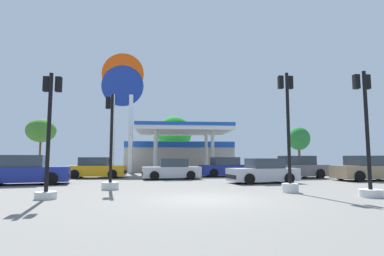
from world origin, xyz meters
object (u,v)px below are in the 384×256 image
(car_0, at_px, (172,170))
(traffic_signal_3, at_px, (110,164))
(car_2, at_px, (26,171))
(traffic_signal_2, at_px, (289,149))
(tree_0, at_px, (41,131))
(tree_2, at_px, (299,139))
(car_1, at_px, (295,168))
(station_pole_sign, at_px, (122,96))
(car_3, at_px, (96,169))
(car_6, at_px, (263,172))
(car_5, at_px, (226,168))
(traffic_signal_1, at_px, (368,155))
(car_4, at_px, (368,169))
(tree_1, at_px, (174,134))
(traffic_signal_0, at_px, (48,151))

(car_0, bearing_deg, traffic_signal_3, -114.92)
(car_2, bearing_deg, traffic_signal_3, -31.88)
(car_2, bearing_deg, traffic_signal_2, -21.77)
(tree_0, height_order, tree_2, tree_0)
(car_1, relative_size, car_2, 0.99)
(station_pole_sign, relative_size, traffic_signal_3, 2.72)
(car_2, height_order, car_3, car_2)
(car_3, xyz_separation_m, car_6, (10.74, -5.66, -0.04))
(car_5, bearing_deg, tree_2, 49.72)
(car_2, xyz_separation_m, traffic_signal_1, (15.29, -6.98, 0.83))
(traffic_signal_2, bearing_deg, tree_0, 127.18)
(car_2, bearing_deg, tree_0, 109.18)
(traffic_signal_1, xyz_separation_m, traffic_signal_3, (-10.19, 3.80, -0.39))
(car_0, relative_size, car_4, 0.90)
(car_0, height_order, tree_2, tree_2)
(car_5, bearing_deg, car_1, -29.81)
(traffic_signal_2, xyz_separation_m, traffic_signal_3, (-7.85, 2.00, -0.66))
(traffic_signal_2, distance_m, tree_0, 34.23)
(car_0, relative_size, tree_0, 0.65)
(traffic_signal_1, bearing_deg, car_5, 101.07)
(traffic_signal_3, bearing_deg, car_1, 29.38)
(traffic_signal_1, distance_m, tree_1, 30.98)
(traffic_signal_2, relative_size, traffic_signal_3, 1.16)
(traffic_signal_2, bearing_deg, traffic_signal_0, -173.59)
(car_1, distance_m, car_6, 5.52)
(car_0, xyz_separation_m, car_5, (4.49, 2.80, 0.05))
(station_pole_sign, bearing_deg, car_3, -95.62)
(traffic_signal_2, distance_m, tree_1, 28.80)
(traffic_signal_0, distance_m, tree_1, 30.21)
(traffic_signal_0, bearing_deg, tree_0, 111.34)
(car_6, bearing_deg, car_3, 152.19)
(station_pole_sign, distance_m, car_2, 15.36)
(car_4, relative_size, car_6, 1.09)
(station_pole_sign, xyz_separation_m, car_5, (9.22, -6.90, -7.11))
(tree_2, bearing_deg, traffic_signal_2, -116.04)
(car_4, relative_size, traffic_signal_1, 0.95)
(car_2, height_order, traffic_signal_0, traffic_signal_0)
(tree_2, bearing_deg, traffic_signal_0, -128.73)
(station_pole_sign, bearing_deg, car_6, -53.56)
(traffic_signal_2, bearing_deg, car_3, 134.24)
(car_2, relative_size, traffic_signal_1, 1.00)
(traffic_signal_0, relative_size, tree_2, 0.80)
(car_0, height_order, traffic_signal_2, traffic_signal_2)
(car_0, distance_m, traffic_signal_3, 7.37)
(station_pole_sign, bearing_deg, car_5, -36.79)
(traffic_signal_2, xyz_separation_m, tree_1, (-3.72, 28.41, 2.96))
(station_pole_sign, relative_size, car_3, 2.87)
(car_3, distance_m, car_5, 10.03)
(traffic_signal_0, bearing_deg, station_pole_sign, 89.72)
(car_3, xyz_separation_m, tree_0, (-10.35, 16.64, 4.21))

